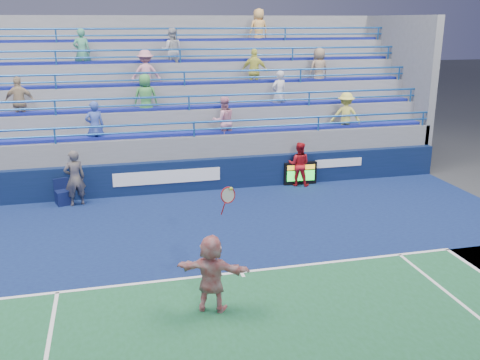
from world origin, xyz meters
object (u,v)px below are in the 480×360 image
object	(u,v)px
tennis_player	(212,273)
ball_girl	(299,164)
serve_speed_board	(300,173)
judge_chair	(64,196)
line_judge	(75,178)

from	to	relation	value
tennis_player	ball_girl	size ratio (longest dim) A/B	1.66
serve_speed_board	ball_girl	xyz separation A→B (m)	(-0.10, -0.09, 0.37)
judge_chair	tennis_player	world-z (taller)	tennis_player
judge_chair	serve_speed_board	bearing A→B (deg)	1.63
serve_speed_board	line_judge	world-z (taller)	line_judge
serve_speed_board	tennis_player	distance (m)	9.07
judge_chair	tennis_player	size ratio (longest dim) A/B	0.32
serve_speed_board	tennis_player	xyz separation A→B (m)	(-4.70, -7.74, 0.40)
line_judge	ball_girl	size ratio (longest dim) A/B	1.15
tennis_player	serve_speed_board	bearing A→B (deg)	58.77
judge_chair	line_judge	size ratio (longest dim) A/B	0.46
line_judge	serve_speed_board	bearing A→B (deg)	164.94
ball_girl	judge_chair	bearing A→B (deg)	25.79
tennis_player	judge_chair	bearing A→B (deg)	114.24
tennis_player	ball_girl	world-z (taller)	tennis_player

